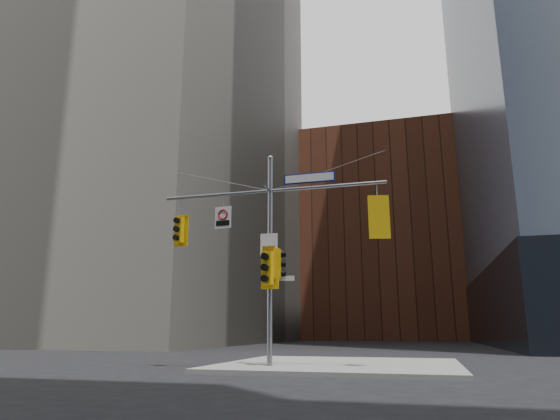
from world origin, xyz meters
The scene contains 14 objects.
ground centered at (0.00, 0.00, 0.00)m, with size 160.00×160.00×0.00m, color black.
sidewalk_corner centered at (2.00, 4.00, 0.07)m, with size 8.00×8.00×0.15m, color gray.
tower_nw centered at (-28.00, 32.00, 40.00)m, with size 36.00×36.00×80.00m, color gray.
brick_midrise centered at (0.00, 58.00, 14.00)m, with size 26.00×20.00×28.00m, color brown.
signal_assembly centered at (0.00, 1.99, 4.42)m, with size 8.00×0.80×7.30m.
traffic_light_west_arm centered at (-3.45, 2.01, 4.80)m, with size 0.55×0.47×1.16m.
traffic_light_east_arm centered at (3.66, 1.99, 4.80)m, with size 0.67×0.61×1.42m.
traffic_light_pole_side centered at (0.32, 2.01, 3.42)m, with size 0.41×0.35×1.00m.
traffic_light_pole_front centered at (0.00, 1.73, 3.27)m, with size 0.64×0.56×1.36m.
street_sign_blade centered at (1.40, 2.00, 6.35)m, with size 1.80×0.06×0.35m.
regulatory_sign_arm centered at (-1.74, 1.97, 5.18)m, with size 0.63×0.10×0.78m.
regulatory_sign_pole centered at (0.00, 1.88, 4.05)m, with size 0.59×0.08×0.77m.
street_blade_ew centered at (0.45, 2.00, 2.94)m, with size 0.80×0.05×0.16m.
street_blade_ns centered at (0.00, 2.45, 2.81)m, with size 0.03×0.70×0.14m.
Camera 1 is at (4.89, -14.04, 1.27)m, focal length 32.00 mm.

